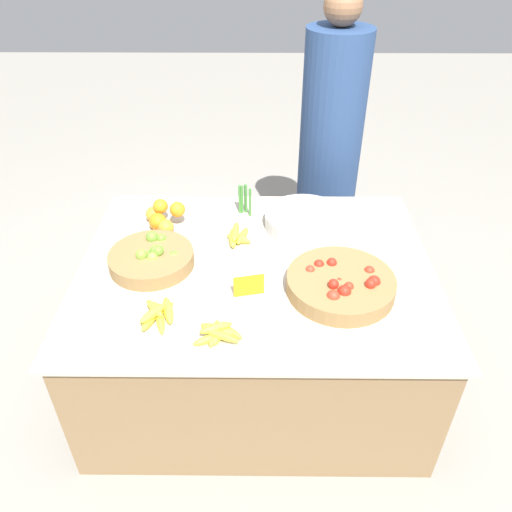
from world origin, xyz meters
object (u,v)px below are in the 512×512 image
metal_bowl (305,220)px  lime_bowl (152,259)px  tomato_basket (341,284)px  vendor_person (330,150)px  price_sign (249,286)px

metal_bowl → lime_bowl: bearing=-154.7°
tomato_basket → metal_bowl: size_ratio=1.14×
metal_bowl → vendor_person: vendor_person is taller
metal_bowl → price_sign: bearing=-116.7°
tomato_basket → price_sign: bearing=-176.2°
lime_bowl → price_sign: size_ratio=2.98×
vendor_person → lime_bowl: bearing=-130.5°
lime_bowl → tomato_basket: same height
tomato_basket → metal_bowl: tomato_basket is taller
lime_bowl → metal_bowl: 0.73m
metal_bowl → price_sign: 0.56m
metal_bowl → vendor_person: (0.19, 0.68, 0.04)m
lime_bowl → metal_bowl: size_ratio=0.95×
lime_bowl → tomato_basket: (0.77, -0.16, 0.00)m
lime_bowl → metal_bowl: lime_bowl is taller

